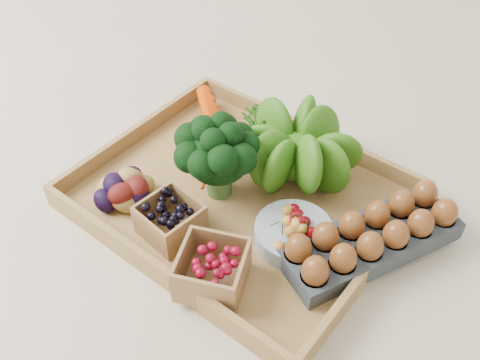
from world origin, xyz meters
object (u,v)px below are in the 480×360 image
Objects in this scene: broccoli at (219,168)px; egg_carton at (370,242)px; tray at (240,200)px; cherry_bowl at (293,234)px.

broccoli is 0.29m from egg_carton.
tray is 0.14m from cherry_bowl.
broccoli reaches higher than cherry_bowl.
broccoli reaches higher than tray.
egg_carton is at bearing 9.21° from tray.
broccoli is 1.15× the size of cherry_bowl.
cherry_bowl is at bearing -125.41° from egg_carton.
tray is 0.25m from egg_carton.
cherry_bowl is at bearing -10.61° from tray.
tray is 3.61× the size of broccoli.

